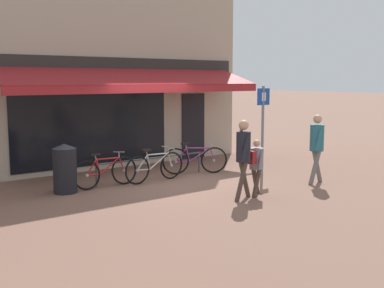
% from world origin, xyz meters
% --- Properties ---
extents(ground_plane, '(160.00, 160.00, 0.00)m').
position_xyz_m(ground_plane, '(0.00, 0.00, 0.00)').
color(ground_plane, brown).
extents(shop_front, '(8.53, 4.56, 5.75)m').
position_xyz_m(shop_front, '(0.03, 4.20, 2.87)').
color(shop_front, tan).
rests_on(shop_front, ground_plane).
extents(bike_rack_rail, '(3.21, 0.04, 0.57)m').
position_xyz_m(bike_rack_rail, '(-0.31, 0.69, 0.47)').
color(bike_rack_rail, '#47494F').
rests_on(bike_rack_rail, ground_plane).
extents(bicycle_red, '(1.69, 0.52, 0.85)m').
position_xyz_m(bicycle_red, '(-1.66, 0.61, 0.37)').
color(bicycle_red, black).
rests_on(bicycle_red, ground_plane).
extents(bicycle_silver, '(1.76, 0.52, 0.85)m').
position_xyz_m(bicycle_silver, '(-0.42, 0.38, 0.38)').
color(bicycle_silver, black).
rests_on(bicycle_silver, ground_plane).
extents(bicycle_purple, '(1.64, 0.92, 0.88)m').
position_xyz_m(bicycle_purple, '(1.00, 0.57, 0.39)').
color(bicycle_purple, black).
rests_on(bicycle_purple, ground_plane).
extents(pedestrian_adult, '(0.58, 0.50, 1.72)m').
position_xyz_m(pedestrian_adult, '(0.11, -2.25, 1.07)').
color(pedestrian_adult, '#47382D').
rests_on(pedestrian_adult, ground_plane).
extents(pedestrian_child, '(0.52, 0.53, 1.25)m').
position_xyz_m(pedestrian_child, '(0.55, -2.18, 0.77)').
color(pedestrian_child, '#47382D').
rests_on(pedestrian_child, ground_plane).
extents(pedestrian_second_adult, '(0.62, 0.45, 1.72)m').
position_xyz_m(pedestrian_second_adult, '(2.64, -2.19, 1.04)').
color(pedestrian_second_adult, slate).
rests_on(pedestrian_second_adult, ground_plane).
extents(litter_bin, '(0.54, 0.54, 1.12)m').
position_xyz_m(litter_bin, '(-2.67, 0.62, 0.56)').
color(litter_bin, black).
rests_on(litter_bin, ground_plane).
extents(parking_sign, '(0.44, 0.07, 2.38)m').
position_xyz_m(parking_sign, '(2.37, -0.62, 1.46)').
color(parking_sign, slate).
rests_on(parking_sign, ground_plane).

